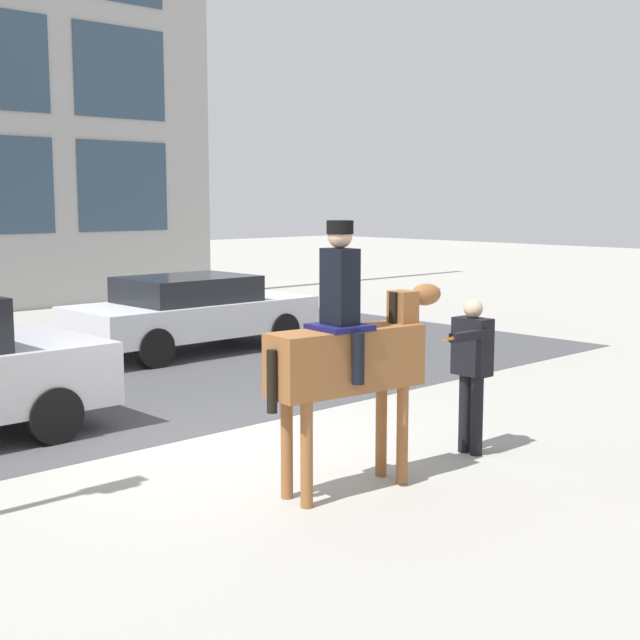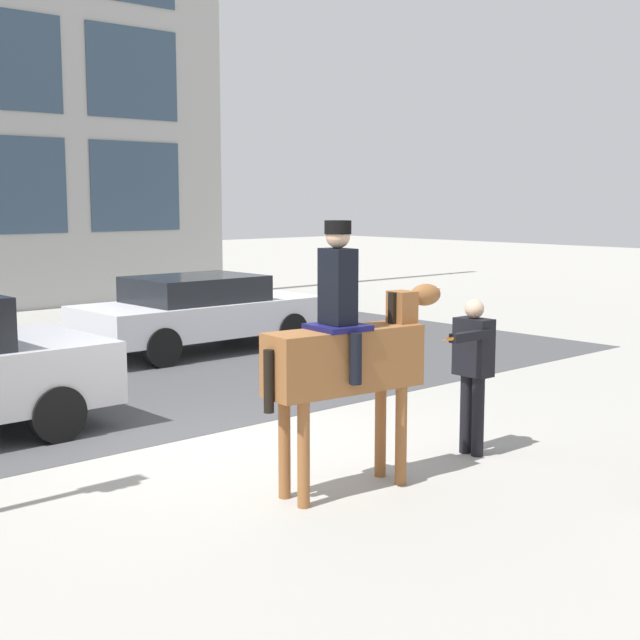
# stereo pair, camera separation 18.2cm
# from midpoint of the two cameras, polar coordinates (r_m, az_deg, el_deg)

# --- Properties ---
(ground_plane) EXTENTS (80.00, 80.00, 0.00)m
(ground_plane) POSITION_cam_midpoint_polar(r_m,az_deg,el_deg) (9.90, -5.48, -7.99)
(ground_plane) COLOR #9E9B93
(road_surface) EXTENTS (18.48, 8.50, 0.01)m
(road_surface) POSITION_cam_midpoint_polar(r_m,az_deg,el_deg) (13.91, -17.25, -3.69)
(road_surface) COLOR #444447
(road_surface) RESTS_ON ground_plane
(mounted_horse_lead) EXTENTS (2.00, 0.65, 2.49)m
(mounted_horse_lead) POSITION_cam_midpoint_polar(r_m,az_deg,el_deg) (8.10, 2.43, -2.07)
(mounted_horse_lead) COLOR brown
(mounted_horse_lead) RESTS_ON ground_plane
(pedestrian_bystander) EXTENTS (0.83, 0.43, 1.65)m
(pedestrian_bystander) POSITION_cam_midpoint_polar(r_m,az_deg,el_deg) (9.44, 10.30, -2.80)
(pedestrian_bystander) COLOR black
(pedestrian_bystander) RESTS_ON ground_plane
(street_car_far_lane) EXTENTS (4.35, 1.94, 1.34)m
(street_car_far_lane) POSITION_cam_midpoint_polar(r_m,az_deg,el_deg) (15.84, -7.40, 0.57)
(street_car_far_lane) COLOR silver
(street_car_far_lane) RESTS_ON ground_plane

